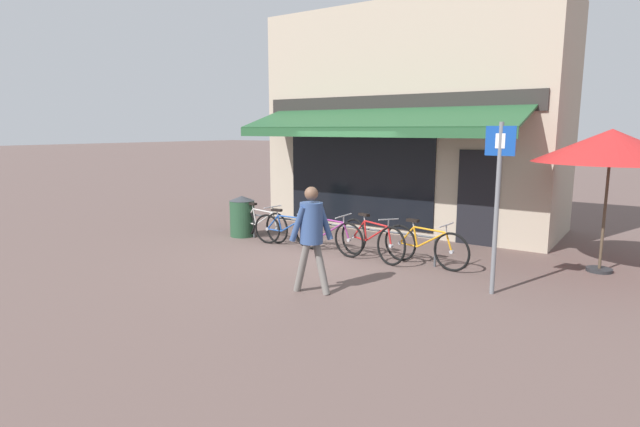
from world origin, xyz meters
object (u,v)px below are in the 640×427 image
Objects in this scene: bicycle_red at (372,240)px; parking_sign at (498,192)px; bicycle_silver at (260,224)px; litter_bin at (242,216)px; bicycle_blue at (287,230)px; bicycle_orange at (425,246)px; bicycle_purple at (327,235)px; pedestrian_adult at (311,229)px; cafe_parasol at (611,146)px.

bicycle_red is 2.95m from parking_sign.
parking_sign is at bearing -0.67° from bicycle_silver.
parking_sign reaches higher than litter_bin.
litter_bin reaches higher than bicycle_blue.
bicycle_blue is 0.98× the size of bicycle_red.
bicycle_orange is (4.03, 0.03, 0.01)m from bicycle_silver.
bicycle_purple is 1.08× the size of pedestrian_adult.
bicycle_red is (0.99, 0.08, 0.01)m from bicycle_purple.
parking_sign is (5.54, -0.90, 1.23)m from bicycle_silver.
bicycle_red is (2.08, 0.04, 0.03)m from bicycle_blue.
parking_sign is at bearing -16.18° from bicycle_blue.
bicycle_red is 0.97× the size of bicycle_orange.
bicycle_blue is 3.13m from bicycle_orange.
cafe_parasol is (3.61, 3.90, 1.23)m from pedestrian_adult.
litter_bin is (-1.53, 0.21, 0.13)m from bicycle_blue.
bicycle_silver is at bearing 163.82° from bicycle_blue.
bicycle_silver is at bearing -5.96° from litter_bin.
bicycle_blue is 6.40m from cafe_parasol.
bicycle_orange is 4.66m from litter_bin.
pedestrian_adult is (0.21, -2.34, 0.63)m from bicycle_red.
bicycle_blue is 2.08m from bicycle_red.
cafe_parasol is (2.77, 1.42, 1.86)m from bicycle_orange.
bicycle_blue is 1.08m from bicycle_purple.
cafe_parasol is at bearing 35.49° from bicycle_orange.
pedestrian_adult is (1.20, -2.26, 0.64)m from bicycle_purple.
cafe_parasol is (1.26, 2.35, 0.64)m from parking_sign.
litter_bin is at bearing 156.38° from pedestrian_adult.
bicycle_purple is at bearing -161.21° from cafe_parasol.
bicycle_red reaches higher than bicycle_purple.
bicycle_blue is 0.66× the size of cafe_parasol.
bicycle_purple is 0.99m from bicycle_red.
cafe_parasol is at bearing 8.20° from bicycle_blue.
litter_bin is at bearing 171.11° from parking_sign.
litter_bin is at bearing -177.41° from bicycle_silver.
bicycle_blue is 0.65× the size of parking_sign.
bicycle_orange is (1.05, 0.14, -0.01)m from bicycle_red.
parking_sign reaches higher than bicycle_blue.
bicycle_silver is at bearing -178.91° from bicycle_purple.
pedestrian_adult is at bearing -146.66° from parking_sign.
cafe_parasol reaches higher than bicycle_purple.
bicycle_red is 4.53m from cafe_parasol.
cafe_parasol is (7.43, 1.39, 1.76)m from litter_bin.
bicycle_orange is at bearing 25.54° from bicycle_red.
bicycle_blue is at bearing -164.84° from cafe_parasol.
bicycle_orange is at bearing 8.95° from bicycle_silver.
parking_sign is (6.17, -0.97, 1.12)m from litter_bin.
parking_sign reaches higher than pedestrian_adult.
bicycle_purple is at bearing -157.54° from bicycle_red.
cafe_parasol is at bearing 10.56° from litter_bin.
litter_bin is at bearing -172.16° from bicycle_orange.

